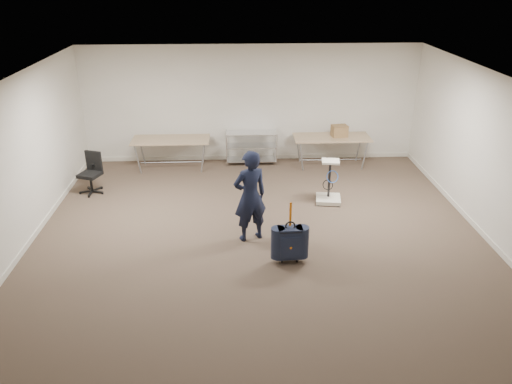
{
  "coord_description": "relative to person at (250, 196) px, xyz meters",
  "views": [
    {
      "loc": [
        -0.41,
        -7.25,
        4.39
      ],
      "look_at": [
        -0.07,
        0.3,
        0.98
      ],
      "focal_mm": 35.0,
      "sensor_mm": 36.0,
      "label": 1
    }
  ],
  "objects": [
    {
      "name": "ground",
      "position": [
        0.16,
        -0.47,
        -0.82
      ],
      "size": [
        9.0,
        9.0,
        0.0
      ],
      "primitive_type": "plane",
      "color": "#46332A",
      "rests_on": "ground"
    },
    {
      "name": "room_shell",
      "position": [
        0.16,
        0.91,
        -0.77
      ],
      "size": [
        8.0,
        9.0,
        9.0
      ],
      "color": "beige",
      "rests_on": "ground"
    },
    {
      "name": "folding_table_left",
      "position": [
        -1.74,
        3.48,
        -0.15
      ],
      "size": [
        1.8,
        0.75,
        0.73
      ],
      "color": "tan",
      "rests_on": "ground"
    },
    {
      "name": "folding_table_right",
      "position": [
        2.06,
        3.48,
        -0.15
      ],
      "size": [
        1.8,
        0.75,
        0.73
      ],
      "color": "tan",
      "rests_on": "ground"
    },
    {
      "name": "wire_shelf",
      "position": [
        0.16,
        3.73,
        -0.38
      ],
      "size": [
        1.22,
        0.47,
        0.8
      ],
      "color": "silver",
      "rests_on": "ground"
    },
    {
      "name": "person",
      "position": [
        0.0,
        0.0,
        0.0
      ],
      "size": [
        0.7,
        0.59,
        1.65
      ],
      "primitive_type": "imported",
      "rotation": [
        0.0,
        0.0,
        3.52
      ],
      "color": "black",
      "rests_on": "ground"
    },
    {
      "name": "suitcase",
      "position": [
        0.61,
        -0.81,
        -0.46
      ],
      "size": [
        0.4,
        0.24,
        1.07
      ],
      "color": "black",
      "rests_on": "ground"
    },
    {
      "name": "office_chair",
      "position": [
        -3.29,
        2.16,
        -0.56
      ],
      "size": [
        0.53,
        0.54,
        0.87
      ],
      "color": "black",
      "rests_on": "ground"
    },
    {
      "name": "equipment_cart",
      "position": [
        1.65,
        1.44,
        -0.59
      ],
      "size": [
        0.56,
        0.56,
        0.9
      ],
      "color": "beige",
      "rests_on": "ground"
    },
    {
      "name": "cardboard_box",
      "position": [
        2.24,
        3.5,
        0.04
      ],
      "size": [
        0.39,
        0.32,
        0.27
      ],
      "primitive_type": "cube",
      "rotation": [
        0.0,
        0.0,
        0.15
      ],
      "color": "olive",
      "rests_on": "folding_table_right"
    }
  ]
}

